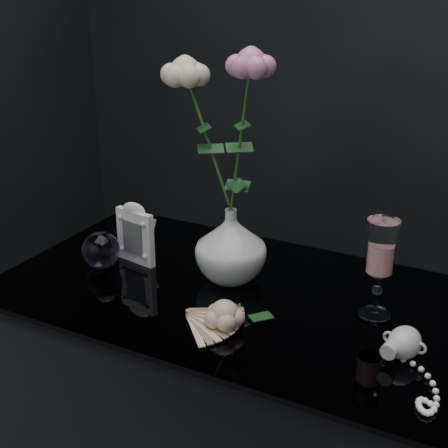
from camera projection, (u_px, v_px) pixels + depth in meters
The scene contains 9 objects.
table at pixel (242, 435), 1.47m from camera, with size 1.05×0.58×0.76m.
vase at pixel (231, 245), 1.35m from camera, with size 0.16×0.16×0.16m, color silver.
wine_glass at pixel (379, 269), 1.20m from camera, with size 0.06×0.06×0.20m, color white, non-canonical shape.
picture_frame at pixel (135, 233), 1.44m from camera, with size 0.11×0.08×0.15m, color white, non-canonical shape.
paperweight at pixel (101, 250), 1.42m from camera, with size 0.09×0.09×0.09m, color #8E70B6, non-canonical shape.
paper_fan at pixel (189, 313), 1.22m from camera, with size 0.22×0.17×0.02m, color #FEEFCB, non-canonical shape.
loose_rose at pixel (224, 314), 1.18m from camera, with size 0.13×0.17×0.06m, color #E5AC94, non-canonical shape.
pearl_jar at pixel (405, 341), 1.10m from camera, with size 0.20×0.21×0.06m, color silver, non-canonical shape.
roses at pixel (220, 122), 1.26m from camera, with size 0.24×0.11×0.39m.
Camera 1 is at (0.51, -1.01, 1.40)m, focal length 50.00 mm.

